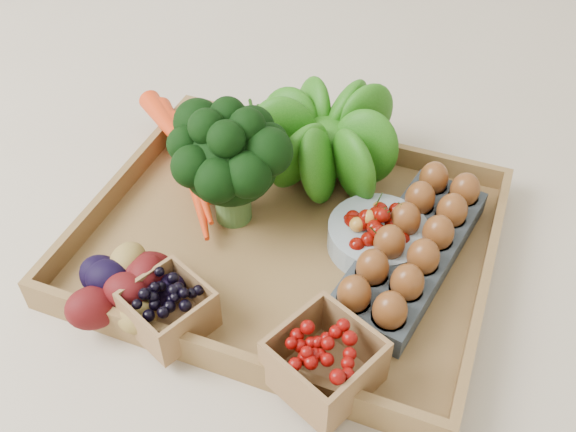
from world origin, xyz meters
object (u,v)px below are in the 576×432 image
(egg_carton, at_px, (411,254))
(tray, at_px, (288,243))
(broccoli, at_px, (231,182))
(cherry_bowl, at_px, (378,237))

(egg_carton, bearing_deg, tray, -163.39)
(tray, relative_size, egg_carton, 1.84)
(broccoli, xyz_separation_m, cherry_bowl, (0.21, 0.02, -0.05))
(tray, distance_m, cherry_bowl, 0.13)
(broccoli, bearing_deg, cherry_bowl, 4.94)
(tray, xyz_separation_m, egg_carton, (0.17, 0.02, 0.02))
(tray, bearing_deg, cherry_bowl, 15.06)
(egg_carton, bearing_deg, cherry_bowl, 175.02)
(broccoli, distance_m, cherry_bowl, 0.22)
(egg_carton, bearing_deg, broccoli, -168.64)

